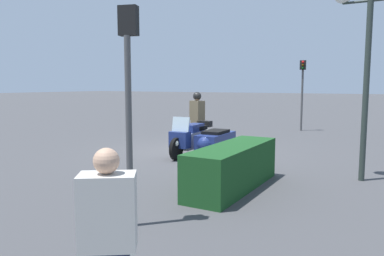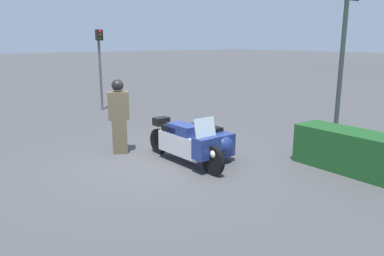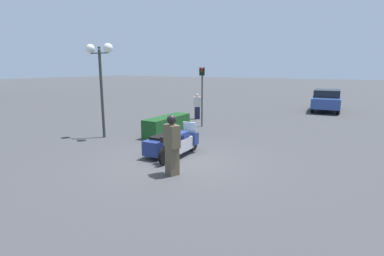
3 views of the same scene
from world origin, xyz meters
TOP-DOWN VIEW (x-y plane):
  - ground_plane at (0.00, 0.00)m, footprint 160.00×160.00m
  - police_motorcycle at (0.42, 0.60)m, footprint 2.52×1.24m
  - officer_rider at (-1.18, -0.51)m, footprint 0.46×0.56m
  - hedge_bush_curbside at (3.16, 2.68)m, footprint 2.79×0.80m
  - twin_lamp_post at (1.26, 4.80)m, footprint 0.39×1.44m
  - traffic_light_far at (-6.79, 1.60)m, footprint 0.22×0.28m

SIDE VIEW (x-z plane):
  - ground_plane at x=0.00m, z-range 0.00..0.00m
  - hedge_bush_curbside at x=3.16m, z-range 0.00..0.85m
  - police_motorcycle at x=0.42m, z-range -0.12..1.02m
  - officer_rider at x=-1.18m, z-range 0.05..1.82m
  - traffic_light_far at x=-6.79m, z-range 0.51..3.56m
  - twin_lamp_post at x=1.26m, z-range 1.23..5.30m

